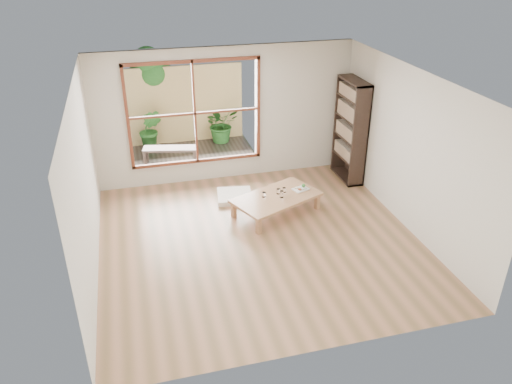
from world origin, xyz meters
TOP-DOWN VIEW (x-y plane):
  - ground at (0.00, 0.00)m, footprint 5.00×5.00m
  - low_table at (0.52, 0.78)m, footprint 1.70×1.37m
  - floor_cushion at (-0.07, 1.49)m, footprint 0.72×0.72m
  - bookshelf at (2.32, 1.81)m, footprint 0.32×0.90m
  - glass_tall at (0.60, 0.72)m, footprint 0.07×0.07m
  - glass_mid at (0.70, 0.90)m, footprint 0.06×0.06m
  - glass_short at (0.59, 0.87)m, footprint 0.07×0.07m
  - glass_small at (0.31, 0.82)m, footprint 0.07×0.07m
  - food_tray at (1.03, 0.92)m, footprint 0.32×0.28m
  - deck at (-0.60, 3.56)m, footprint 2.80×2.00m
  - garden_bench at (-1.04, 3.34)m, footprint 1.17×0.56m
  - bamboo_fence at (-0.60, 4.56)m, footprint 2.80×0.06m
  - shrub_right at (0.26, 4.32)m, footprint 0.97×0.90m
  - shrub_left at (-1.37, 4.23)m, footprint 0.62×0.55m
  - garden_tree at (-1.28, 4.86)m, footprint 1.04×0.85m

SIDE VIEW (x-z plane):
  - ground at x=0.00m, z-range 0.00..0.00m
  - deck at x=-0.60m, z-range -0.03..0.03m
  - floor_cushion at x=-0.07m, z-range 0.00..0.09m
  - low_table at x=0.52m, z-range 0.12..0.45m
  - garden_bench at x=-1.04m, z-range 0.14..0.50m
  - food_tray at x=1.03m, z-range 0.30..0.39m
  - glass_mid at x=0.70m, z-range 0.33..0.41m
  - glass_small at x=0.31m, z-range 0.33..0.41m
  - glass_short at x=0.59m, z-range 0.33..0.42m
  - glass_tall at x=0.60m, z-range 0.33..0.45m
  - shrub_right at x=0.26m, z-range 0.03..0.89m
  - shrub_left at x=-1.37m, z-range 0.03..0.97m
  - bamboo_fence at x=-0.60m, z-range 0.00..1.80m
  - bookshelf at x=2.32m, z-range 0.00..1.99m
  - garden_tree at x=-1.28m, z-range 0.52..2.74m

